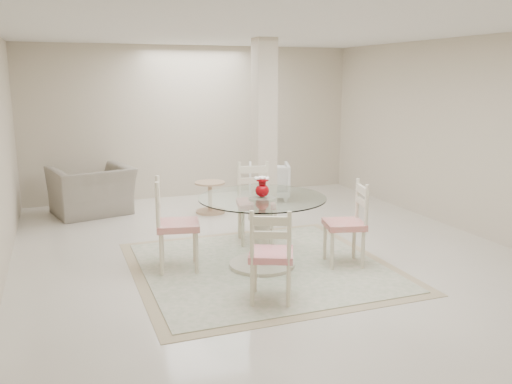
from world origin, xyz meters
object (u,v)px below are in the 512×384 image
object	(u,v)px
red_vase	(262,187)
dining_chair_east	(350,217)
dining_chair_south	(271,249)
dining_chair_west	(171,218)
dining_chair_north	(255,197)
dining_table	(262,232)
recliner_taupe	(92,191)
armchair_white	(269,181)
side_table	(210,198)
column	(264,133)

from	to	relation	value
red_vase	dining_chair_east	world-z (taller)	dining_chair_east
red_vase	dining_chair_south	bearing A→B (deg)	-106.25
dining_chair_west	dining_chair_south	xyz separation A→B (m)	(0.70, -1.25, -0.06)
red_vase	dining_chair_north	xyz separation A→B (m)	(0.27, 0.99, -0.33)
dining_table	recliner_taupe	bearing A→B (deg)	117.00
recliner_taupe	armchair_white	world-z (taller)	recliner_taupe
dining_chair_north	dining_chair_south	distance (m)	2.04
dining_chair_north	recliner_taupe	size ratio (longest dim) A/B	0.99
dining_chair_west	side_table	xyz separation A→B (m)	(1.12, 2.41, -0.38)
dining_chair_east	recliner_taupe	xyz separation A→B (m)	(-2.64, 3.52, -0.19)
dining_chair_east	red_vase	bearing A→B (deg)	-91.39
armchair_white	red_vase	bearing A→B (deg)	85.59
dining_chair_east	armchair_white	distance (m)	3.59
column	side_table	bearing A→B (deg)	127.13
column	dining_chair_west	distance (m)	2.47
recliner_taupe	armchair_white	size ratio (longest dim) A/B	1.62
dining_table	dining_chair_south	size ratio (longest dim) A/B	1.37
dining_chair_east	dining_table	bearing A→B (deg)	-91.24
red_vase	dining_chair_west	xyz separation A→B (m)	(-0.99, 0.27, -0.33)
dining_table	red_vase	xyz separation A→B (m)	(0.00, 0.00, 0.52)
dining_table	dining_chair_east	bearing A→B (deg)	-15.60
dining_chair_east	recliner_taupe	world-z (taller)	dining_chair_east
dining_table	side_table	world-z (taller)	dining_table
dining_chair_south	column	bearing A→B (deg)	-85.54
side_table	dining_table	bearing A→B (deg)	-92.87
recliner_taupe	dining_chair_west	bearing A→B (deg)	88.62
dining_chair_east	dining_chair_north	distance (m)	1.45
armchair_white	dining_chair_east	bearing A→B (deg)	102.02
dining_chair_east	dining_chair_west	bearing A→B (deg)	-91.12
side_table	column	bearing A→B (deg)	-52.87
dining_table	dining_chair_east	distance (m)	1.03
dining_table	red_vase	world-z (taller)	red_vase
recliner_taupe	dining_chair_north	bearing A→B (deg)	116.50
column	recliner_taupe	distance (m)	2.93
dining_table	armchair_white	size ratio (longest dim) A/B	1.99
side_table	dining_chair_west	bearing A→B (deg)	-114.97
armchair_white	side_table	distance (m)	1.40
dining_chair_west	recliner_taupe	distance (m)	3.06
dining_chair_south	recliner_taupe	xyz separation A→B (m)	(-1.37, 4.22, -0.17)
dining_chair_north	dining_chair_west	world-z (taller)	dining_chair_west
dining_table	dining_chair_east	world-z (taller)	dining_chair_east
dining_table	dining_chair_west	bearing A→B (deg)	164.64
red_vase	recliner_taupe	distance (m)	3.68
red_vase	armchair_white	xyz separation A→B (m)	(1.40, 3.28, -0.61)
dining_chair_east	dining_chair_west	xyz separation A→B (m)	(-1.97, 0.55, 0.04)
dining_chair_north	side_table	size ratio (longest dim) A/B	2.29
dining_chair_east	dining_chair_south	xyz separation A→B (m)	(-1.27, -0.70, -0.02)
dining_chair_south	dining_table	bearing A→B (deg)	-81.84
dining_chair_north	side_table	world-z (taller)	dining_chair_north
dining_chair_west	dining_table	bearing A→B (deg)	-94.21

